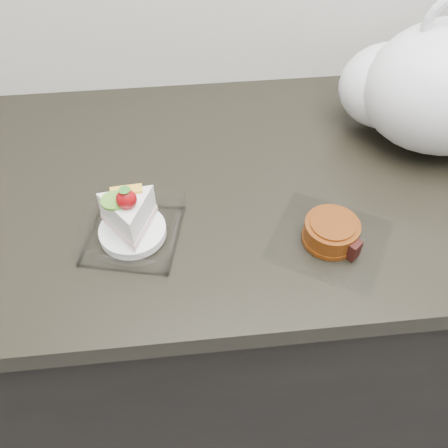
% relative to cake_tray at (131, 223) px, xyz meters
% --- Properties ---
extents(counter, '(2.04, 0.64, 0.90)m').
position_rel_cake_tray_xyz_m(counter, '(0.38, 0.12, -0.48)').
color(counter, black).
rests_on(counter, ground).
extents(cake_tray, '(0.18, 0.18, 0.12)m').
position_rel_cake_tray_xyz_m(cake_tray, '(0.00, 0.00, 0.00)').
color(cake_tray, white).
rests_on(cake_tray, counter).
extents(mooncake_wrap, '(0.23, 0.23, 0.04)m').
position_rel_cake_tray_xyz_m(mooncake_wrap, '(0.32, -0.04, -0.01)').
color(mooncake_wrap, white).
rests_on(mooncake_wrap, counter).
extents(plastic_bag, '(0.40, 0.34, 0.29)m').
position_rel_cake_tray_xyz_m(plastic_bag, '(0.56, 0.20, 0.09)').
color(plastic_bag, silver).
rests_on(plastic_bag, counter).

